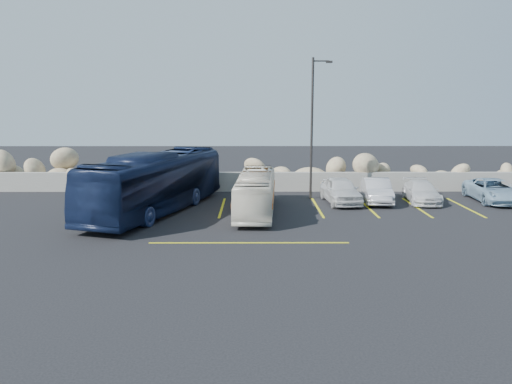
{
  "coord_description": "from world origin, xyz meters",
  "views": [
    {
      "loc": [
        -0.8,
        -19.04,
        5.54
      ],
      "look_at": [
        -0.7,
        4.0,
        1.38
      ],
      "focal_mm": 35.0,
      "sensor_mm": 36.0,
      "label": 1
    }
  ],
  "objects_px": {
    "lamppost": "(313,124)",
    "car_a": "(341,190)",
    "car_b": "(377,191)",
    "car_c": "(421,192)",
    "tour_coach": "(156,183)",
    "vintage_bus": "(256,193)",
    "car_d": "(493,190)"
  },
  "relations": [
    {
      "from": "car_b",
      "to": "car_a",
      "type": "bearing_deg",
      "value": -169.32
    },
    {
      "from": "vintage_bus",
      "to": "tour_coach",
      "type": "distance_m",
      "value": 5.09
    },
    {
      "from": "vintage_bus",
      "to": "car_d",
      "type": "bearing_deg",
      "value": 15.37
    },
    {
      "from": "tour_coach",
      "to": "car_c",
      "type": "bearing_deg",
      "value": 28.08
    },
    {
      "from": "vintage_bus",
      "to": "car_a",
      "type": "bearing_deg",
      "value": 31.91
    },
    {
      "from": "lamppost",
      "to": "tour_coach",
      "type": "relative_size",
      "value": 0.73
    },
    {
      "from": "car_b",
      "to": "vintage_bus",
      "type": "bearing_deg",
      "value": -151.93
    },
    {
      "from": "car_b",
      "to": "tour_coach",
      "type": "bearing_deg",
      "value": -162.02
    },
    {
      "from": "car_a",
      "to": "car_d",
      "type": "xyz_separation_m",
      "value": [
        8.68,
        0.3,
        -0.08
      ]
    },
    {
      "from": "car_c",
      "to": "car_a",
      "type": "bearing_deg",
      "value": -171.31
    },
    {
      "from": "car_c",
      "to": "car_b",
      "type": "bearing_deg",
      "value": -172.68
    },
    {
      "from": "lamppost",
      "to": "tour_coach",
      "type": "distance_m",
      "value": 9.47
    },
    {
      "from": "lamppost",
      "to": "car_b",
      "type": "relative_size",
      "value": 2.0
    },
    {
      "from": "car_a",
      "to": "car_d",
      "type": "height_order",
      "value": "car_a"
    },
    {
      "from": "car_a",
      "to": "car_b",
      "type": "xyz_separation_m",
      "value": [
        2.06,
        0.17,
        -0.06
      ]
    },
    {
      "from": "vintage_bus",
      "to": "car_c",
      "type": "height_order",
      "value": "vintage_bus"
    },
    {
      "from": "car_b",
      "to": "car_c",
      "type": "relative_size",
      "value": 1.0
    },
    {
      "from": "tour_coach",
      "to": "car_a",
      "type": "height_order",
      "value": "tour_coach"
    },
    {
      "from": "car_b",
      "to": "car_c",
      "type": "xyz_separation_m",
      "value": [
        2.54,
        0.08,
        -0.08
      ]
    },
    {
      "from": "car_a",
      "to": "car_d",
      "type": "relative_size",
      "value": 0.92
    },
    {
      "from": "car_b",
      "to": "car_c",
      "type": "height_order",
      "value": "car_b"
    },
    {
      "from": "tour_coach",
      "to": "lamppost",
      "type": "bearing_deg",
      "value": 41.15
    },
    {
      "from": "tour_coach",
      "to": "car_c",
      "type": "distance_m",
      "value": 14.66
    },
    {
      "from": "lamppost",
      "to": "car_a",
      "type": "bearing_deg",
      "value": -39.66
    },
    {
      "from": "lamppost",
      "to": "car_a",
      "type": "distance_m",
      "value": 4.06
    },
    {
      "from": "car_d",
      "to": "lamppost",
      "type": "bearing_deg",
      "value": 177.55
    },
    {
      "from": "lamppost",
      "to": "car_b",
      "type": "bearing_deg",
      "value": -16.59
    },
    {
      "from": "car_d",
      "to": "car_a",
      "type": "bearing_deg",
      "value": -175.26
    },
    {
      "from": "tour_coach",
      "to": "car_b",
      "type": "relative_size",
      "value": 2.74
    },
    {
      "from": "car_b",
      "to": "car_c",
      "type": "distance_m",
      "value": 2.54
    },
    {
      "from": "lamppost",
      "to": "car_a",
      "type": "height_order",
      "value": "lamppost"
    },
    {
      "from": "car_c",
      "to": "car_d",
      "type": "relative_size",
      "value": 0.87
    }
  ]
}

